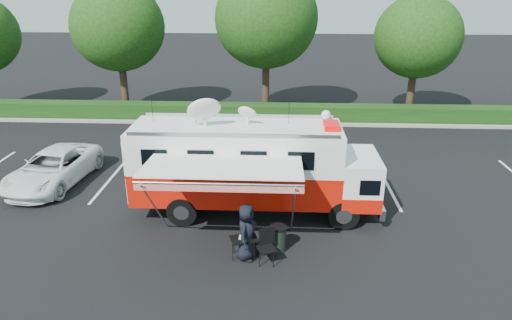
{
  "coord_description": "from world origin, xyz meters",
  "views": [
    {
      "loc": [
        0.76,
        -15.2,
        8.17
      ],
      "look_at": [
        0.0,
        0.5,
        1.9
      ],
      "focal_mm": 32.0,
      "sensor_mm": 36.0,
      "label": 1
    }
  ],
  "objects_px": {
    "command_truck": "(253,167)",
    "folding_table": "(244,239)",
    "white_suv": "(56,183)",
    "trash_bin": "(278,238)"
  },
  "relations": [
    {
      "from": "command_truck",
      "to": "white_suv",
      "type": "height_order",
      "value": "command_truck"
    },
    {
      "from": "folding_table",
      "to": "trash_bin",
      "type": "xyz_separation_m",
      "value": [
        1.06,
        0.47,
        -0.22
      ]
    },
    {
      "from": "command_truck",
      "to": "folding_table",
      "type": "distance_m",
      "value": 3.25
    },
    {
      "from": "command_truck",
      "to": "trash_bin",
      "type": "xyz_separation_m",
      "value": [
        0.93,
        -2.56,
        -1.41
      ]
    },
    {
      "from": "white_suv",
      "to": "command_truck",
      "type": "bearing_deg",
      "value": -8.12
    },
    {
      "from": "white_suv",
      "to": "trash_bin",
      "type": "bearing_deg",
      "value": -20.34
    },
    {
      "from": "white_suv",
      "to": "folding_table",
      "type": "distance_m",
      "value": 9.96
    },
    {
      "from": "command_truck",
      "to": "white_suv",
      "type": "bearing_deg",
      "value": 165.95
    },
    {
      "from": "folding_table",
      "to": "trash_bin",
      "type": "relative_size",
      "value": 1.12
    },
    {
      "from": "white_suv",
      "to": "folding_table",
      "type": "height_order",
      "value": "white_suv"
    }
  ]
}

